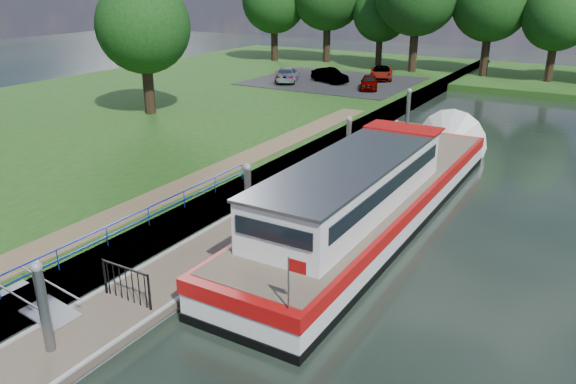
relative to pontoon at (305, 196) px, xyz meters
The scene contains 16 objects.
ground 13.00m from the pontoon, 90.00° to the right, with size 160.00×160.00×0.00m, color black.
riverbank 18.11m from the pontoon, behind, with size 32.00×90.00×0.78m, color #1B4112.
bank_edge 3.25m from the pontoon, 141.89° to the left, with size 1.10×90.00×0.78m, color #473D2D.
footpath 6.69m from the pontoon, 131.35° to the right, with size 1.60×40.00×0.05m, color brown.
carpark 27.32m from the pontoon, 113.75° to the left, with size 14.00×12.00×0.06m, color black.
blue_fence 10.43m from the pontoon, 105.38° to the right, with size 0.04×18.04×0.72m.
pontoon is the anchor object (origin of this frame).
mooring_piles 1.10m from the pontoon, ahead, with size 0.30×27.30×3.55m.
gangway 12.64m from the pontoon, 98.42° to the right, with size 2.58×1.00×0.92m.
gate_panel 10.84m from the pontoon, 90.00° to the right, with size 1.85×0.05×1.15m.
barge 3.71m from the pontoon, ahead, with size 4.36×21.15×4.78m.
bank_tree_a 18.78m from the pontoon, 156.11° to the left, with size 6.12×6.12×9.72m.
car_a 23.77m from the pontoon, 106.17° to the left, with size 1.37×3.41×1.16m, color #999999.
car_b 26.40m from the pontoon, 114.35° to the left, with size 1.33×3.80×1.25m, color #999999.
car_c 26.70m from the pontoon, 122.48° to the left, with size 1.81×4.45×1.29m, color #999999.
car_d 29.01m from the pontoon, 105.22° to the left, with size 1.96×4.24×1.18m, color #999999.
Camera 1 is at (11.41, -7.77, 9.30)m, focal length 35.00 mm.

